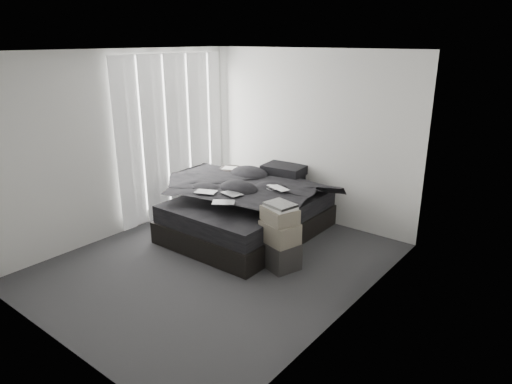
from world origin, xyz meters
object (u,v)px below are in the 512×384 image
Objects in this scene: laptop at (275,183)px; box_lower at (280,254)px; side_stand at (231,189)px; bed at (249,222)px.

laptop is 1.08m from box_lower.
box_lower is (1.82, -1.16, -0.18)m from side_stand.
side_stand reaches higher than bed.
laptop is 1.44m from side_stand.
side_stand is (-0.84, 0.57, 0.20)m from bed.
side_stand is 2.16m from box_lower.
laptop reaches higher than box_lower.
laptop is at bearing -22.14° from side_stand.
bed is 0.79m from laptop.
laptop is 0.51× the size of side_stand.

